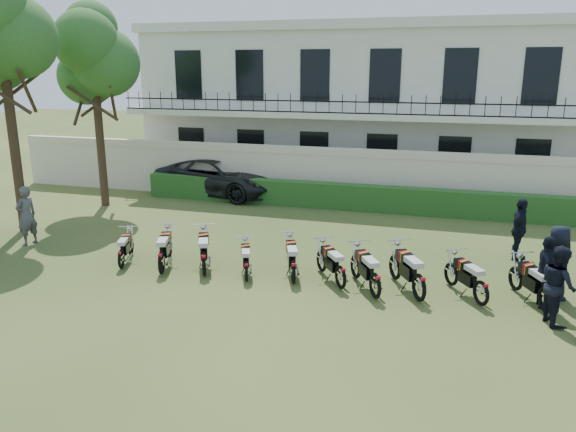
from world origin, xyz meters
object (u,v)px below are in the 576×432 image
(motorcycle_4, at_px, (293,266))
(motorcycle_9, at_px, (547,293))
(motorcycle_3, at_px, (246,266))
(suv, at_px, (220,177))
(tree_west_mid, at_px, (0,27))
(officer_3, at_px, (557,262))
(officer_2, at_px, (546,272))
(motorcycle_5, at_px, (341,272))
(motorcycle_1, at_px, (161,257))
(motorcycle_8, at_px, (482,287))
(inspector, at_px, (27,216))
(officer_5, at_px, (519,230))
(motorcycle_2, at_px, (204,258))
(motorcycle_7, at_px, (419,281))
(tree_west_near, at_px, (94,55))
(motorcycle_6, at_px, (375,280))
(officer_1, at_px, (558,285))
(motorcycle_0, at_px, (121,254))

(motorcycle_4, xyz_separation_m, motorcycle_9, (6.02, -0.05, 0.00))
(motorcycle_3, distance_m, suv, 10.56)
(tree_west_mid, height_order, officer_3, tree_west_mid)
(officer_2, bearing_deg, motorcycle_5, 89.32)
(motorcycle_4, height_order, officer_3, officer_3)
(officer_2, bearing_deg, tree_west_mid, 79.37)
(motorcycle_1, height_order, motorcycle_4, motorcycle_1)
(motorcycle_3, xyz_separation_m, motorcycle_9, (7.25, 0.15, 0.07))
(motorcycle_4, distance_m, suv, 11.00)
(motorcycle_8, relative_size, officer_2, 0.96)
(motorcycle_4, distance_m, inspector, 9.03)
(motorcycle_1, bearing_deg, motorcycle_9, -17.80)
(officer_5, bearing_deg, motorcycle_4, 142.63)
(motorcycle_2, distance_m, officer_5, 9.06)
(motorcycle_5, bearing_deg, motorcycle_7, -41.91)
(tree_west_near, distance_m, motorcycle_7, 15.33)
(officer_5, bearing_deg, tree_west_near, 100.97)
(motorcycle_9, bearing_deg, motorcycle_6, 160.60)
(motorcycle_2, height_order, motorcycle_4, motorcycle_2)
(motorcycle_6, xyz_separation_m, motorcycle_7, (1.03, 0.15, 0.03))
(officer_5, bearing_deg, motorcycle_5, 149.34)
(motorcycle_2, distance_m, officer_1, 8.62)
(tree_west_near, bearing_deg, motorcycle_6, -28.43)
(officer_3, bearing_deg, motorcycle_0, 81.39)
(motorcycle_0, xyz_separation_m, officer_1, (11.05, -0.22, 0.46))
(tree_west_near, distance_m, motorcycle_0, 9.67)
(motorcycle_0, relative_size, motorcycle_7, 0.86)
(tree_west_mid, xyz_separation_m, motorcycle_3, (8.99, -2.25, -6.24))
(motorcycle_6, bearing_deg, motorcycle_1, 150.13)
(motorcycle_3, height_order, motorcycle_9, motorcycle_9)
(motorcycle_7, distance_m, officer_1, 2.98)
(tree_west_mid, xyz_separation_m, officer_1, (16.36, -2.58, -5.78))
(officer_3, bearing_deg, inspector, 75.44)
(motorcycle_9, relative_size, officer_2, 1.05)
(tree_west_mid, distance_m, motorcycle_4, 12.12)
(suv, bearing_deg, tree_west_mid, 160.69)
(tree_west_mid, xyz_separation_m, motorcycle_8, (14.83, -2.12, -6.19))
(tree_west_mid, bearing_deg, motorcycle_2, -15.84)
(motorcycle_5, bearing_deg, officer_1, -41.26)
(motorcycle_0, relative_size, officer_2, 0.95)
(motorcycle_3, distance_m, officer_3, 7.65)
(officer_1, bearing_deg, motorcycle_7, 66.92)
(tree_west_mid, bearing_deg, inspector, -44.84)
(tree_west_near, distance_m, motorcycle_1, 10.37)
(motorcycle_7, height_order, officer_1, officer_1)
(motorcycle_9, xyz_separation_m, inspector, (-15.00, 0.88, 0.46))
(motorcycle_4, bearing_deg, officer_3, -11.68)
(motorcycle_1, xyz_separation_m, motorcycle_8, (8.23, 0.30, -0.02))
(officer_2, bearing_deg, motorcycle_3, 89.54)
(motorcycle_3, relative_size, suv, 0.28)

